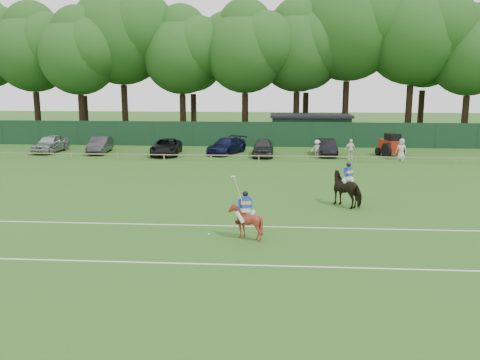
# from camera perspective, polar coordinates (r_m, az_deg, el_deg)

# --- Properties ---
(ground) EXTENTS (160.00, 160.00, 0.00)m
(ground) POSITION_cam_1_polar(r_m,az_deg,el_deg) (24.85, -1.65, -4.52)
(ground) COLOR #1E4C14
(ground) RESTS_ON ground
(horse_dark) EXTENTS (2.25, 2.28, 1.86)m
(horse_dark) POSITION_cam_1_polar(r_m,az_deg,el_deg) (27.96, 12.00, -1.00)
(horse_dark) COLOR black
(horse_dark) RESTS_ON ground
(horse_chestnut) EXTENTS (1.60, 1.69, 1.50)m
(horse_chestnut) POSITION_cam_1_polar(r_m,az_deg,el_deg) (21.89, 0.60, -4.68)
(horse_chestnut) COLOR maroon
(horse_chestnut) RESTS_ON ground
(sedan_silver) EXTENTS (2.22, 4.85, 1.61)m
(sedan_silver) POSITION_cam_1_polar(r_m,az_deg,el_deg) (50.51, -20.49, 3.85)
(sedan_silver) COLOR #A7AAAD
(sedan_silver) RESTS_ON ground
(sedan_grey) EXTENTS (2.05, 4.65, 1.48)m
(sedan_grey) POSITION_cam_1_polar(r_m,az_deg,el_deg) (48.63, -15.45, 3.82)
(sedan_grey) COLOR #2D2C2F
(sedan_grey) RESTS_ON ground
(suv_black) EXTENTS (2.77, 5.33, 1.44)m
(suv_black) POSITION_cam_1_polar(r_m,az_deg,el_deg) (46.16, -8.28, 3.70)
(suv_black) COLOR black
(suv_black) RESTS_ON ground
(sedan_navy) EXTENTS (3.84, 5.43, 1.46)m
(sedan_navy) POSITION_cam_1_polar(r_m,az_deg,el_deg) (46.43, -1.50, 3.87)
(sedan_navy) COLOR #101335
(sedan_navy) RESTS_ON ground
(hatch_grey) EXTENTS (1.82, 4.48, 1.52)m
(hatch_grey) POSITION_cam_1_polar(r_m,az_deg,el_deg) (45.02, 2.61, 3.67)
(hatch_grey) COLOR #28282A
(hatch_grey) RESTS_ON ground
(estate_black) EXTENTS (1.72, 4.46, 1.45)m
(estate_black) POSITION_cam_1_polar(r_m,az_deg,el_deg) (45.97, 9.65, 3.63)
(estate_black) COLOR black
(estate_black) RESTS_ON ground
(spectator_left) EXTENTS (1.01, 0.59, 1.56)m
(spectator_left) POSITION_cam_1_polar(r_m,az_deg,el_deg) (44.60, 8.65, 3.50)
(spectator_left) COLOR beige
(spectator_left) RESTS_ON ground
(spectator_mid) EXTENTS (1.10, 0.75, 1.73)m
(spectator_mid) POSITION_cam_1_polar(r_m,az_deg,el_deg) (44.03, 12.29, 3.38)
(spectator_mid) COLOR white
(spectator_mid) RESTS_ON ground
(spectator_right) EXTENTS (1.06, 0.95, 1.81)m
(spectator_right) POSITION_cam_1_polar(r_m,az_deg,el_deg) (44.73, 17.67, 3.28)
(spectator_right) COLOR silver
(spectator_right) RESTS_ON ground
(rider_dark) EXTENTS (0.77, 0.75, 1.41)m
(rider_dark) POSITION_cam_1_polar(r_m,az_deg,el_deg) (27.79, 12.08, 0.61)
(rider_dark) COLOR silver
(rider_dark) RESTS_ON ground
(rider_chestnut) EXTENTS (0.98, 0.55, 2.05)m
(rider_chestnut) POSITION_cam_1_polar(r_m,az_deg,el_deg) (21.70, 0.61, -2.90)
(rider_chestnut) COLOR silver
(rider_chestnut) RESTS_ON ground
(polo_ball) EXTENTS (0.09, 0.09, 0.09)m
(polo_ball) POSITION_cam_1_polar(r_m,az_deg,el_deg) (22.56, -3.54, -6.08)
(polo_ball) COLOR silver
(polo_ball) RESTS_ON ground
(pitch_lines) EXTENTS (60.00, 5.10, 0.01)m
(pitch_lines) POSITION_cam_1_polar(r_m,az_deg,el_deg) (21.52, -2.58, -7.05)
(pitch_lines) COLOR silver
(pitch_lines) RESTS_ON ground
(pitch_rail) EXTENTS (62.10, 0.10, 0.50)m
(pitch_rail) POSITION_cam_1_polar(r_m,az_deg,el_deg) (42.32, 0.77, 2.75)
(pitch_rail) COLOR #997F5B
(pitch_rail) RESTS_ON ground
(perimeter_fence) EXTENTS (92.08, 0.08, 2.50)m
(perimeter_fence) POSITION_cam_1_polar(r_m,az_deg,el_deg) (51.13, 1.36, 5.16)
(perimeter_fence) COLOR #14351E
(perimeter_fence) RESTS_ON ground
(utility_shed) EXTENTS (8.40, 4.40, 3.04)m
(utility_shed) POSITION_cam_1_polar(r_m,az_deg,el_deg) (54.15, 7.91, 5.71)
(utility_shed) COLOR #14331E
(utility_shed) RESTS_ON ground
(tree_row) EXTENTS (96.00, 12.00, 21.00)m
(tree_row) POSITION_cam_1_polar(r_m,az_deg,el_deg) (59.17, 3.67, 4.77)
(tree_row) COLOR #26561C
(tree_row) RESTS_ON ground
(tractor) EXTENTS (2.36, 2.84, 2.05)m
(tractor) POSITION_cam_1_polar(r_m,az_deg,el_deg) (46.63, 16.58, 3.73)
(tractor) COLOR #9A1F0E
(tractor) RESTS_ON ground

